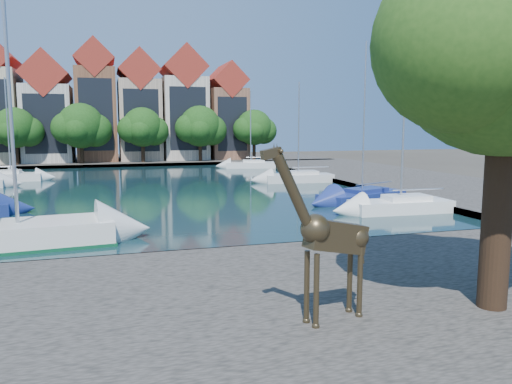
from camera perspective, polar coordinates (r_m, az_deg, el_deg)
ground at (r=21.00m, az=-8.60°, el=-7.86°), size 160.00×160.00×0.00m
water_basin at (r=44.49m, az=-12.95°, el=0.30°), size 38.00×50.00×0.08m
near_quay at (r=14.36m, az=-4.58°, el=-14.17°), size 50.00×14.00×0.50m
far_quay at (r=76.29m, az=-14.53°, el=3.40°), size 60.00×16.00×0.50m
right_quay at (r=52.33m, az=15.52°, el=1.52°), size 14.00×52.00×0.50m
plane_tree at (r=15.28m, az=27.21°, el=14.68°), size 8.32×6.40×10.62m
townhouse_west_inner at (r=76.46m, az=-22.68°, el=8.39°), size 6.43×9.18×15.15m
townhouse_center at (r=76.10m, az=-17.78°, el=9.38°), size 5.44×9.18×16.93m
townhouse_east_inner at (r=76.22m, az=-13.20°, el=9.07°), size 5.94×9.18×15.79m
townhouse_east_mid at (r=76.91m, az=-8.30°, el=9.45°), size 6.43×9.18×16.65m
townhouse_east_end at (r=78.10m, az=-3.51°, el=8.75°), size 5.44×9.18×14.43m
far_tree_west at (r=71.43m, az=-25.77°, el=6.49°), size 6.76×5.20×7.36m
far_tree_mid_west at (r=70.62m, az=-19.31°, el=6.99°), size 7.80×6.00×8.00m
far_tree_mid_east at (r=70.71m, az=-12.78°, el=7.09°), size 7.02×5.40×7.52m
far_tree_east at (r=71.71m, az=-6.33°, el=7.33°), size 7.54×5.80×7.84m
far_tree_far_east at (r=73.56m, az=-0.15°, el=7.25°), size 6.76×5.20×7.36m
giraffe_statue at (r=12.95m, az=8.28°, el=-5.06°), size 3.18×1.11×4.59m
sailboat_left_d at (r=55.13m, az=-26.22°, el=1.76°), size 5.90×2.32×10.10m
sailboat_right_a at (r=32.93m, az=16.21°, el=-1.21°), size 6.52×2.54×11.39m
sailboat_right_b at (r=37.22m, az=12.02°, el=-0.24°), size 7.48×4.77×11.36m
sailboat_right_c at (r=48.70m, az=4.85°, el=1.83°), size 6.79×2.81×9.58m
sailboat_right_d at (r=64.60m, az=-0.62°, el=3.27°), size 6.65×3.59×9.82m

